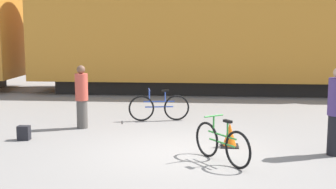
{
  "coord_description": "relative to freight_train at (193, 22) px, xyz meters",
  "views": [
    {
      "loc": [
        0.57,
        -9.73,
        2.72
      ],
      "look_at": [
        -0.32,
        1.06,
        1.1
      ],
      "focal_mm": 50.0,
      "sensor_mm": 36.0,
      "label": 1
    }
  ],
  "objects": [
    {
      "name": "rail_far",
      "position": [
        0.0,
        0.72,
        -2.81
      ],
      "size": [
        52.18,
        0.07,
        0.01
      ],
      "primitive_type": "cube",
      "color": "#4C4238",
      "rests_on": "ground_plane"
    },
    {
      "name": "freight_train",
      "position": [
        0.0,
        0.0,
        0.0
      ],
      "size": [
        40.18,
        3.02,
        5.37
      ],
      "color": "black",
      "rests_on": "ground_plane"
    },
    {
      "name": "ground_plane",
      "position": [
        0.0,
        -9.22,
        -2.81
      ],
      "size": [
        80.0,
        80.0,
        0.0
      ],
      "primitive_type": "plane",
      "color": "gray"
    },
    {
      "name": "traffic_cone",
      "position": [
        1.11,
        -8.63,
        -2.56
      ],
      "size": [
        0.4,
        0.4,
        0.55
      ],
      "color": "black",
      "rests_on": "ground_plane"
    },
    {
      "name": "rail_near",
      "position": [
        0.0,
        -0.72,
        -2.81
      ],
      "size": [
        52.18,
        0.07,
        0.01
      ],
      "primitive_type": "cube",
      "color": "#4C4238",
      "rests_on": "ground_plane"
    },
    {
      "name": "backpack",
      "position": [
        -3.75,
        -8.41,
        -2.64
      ],
      "size": [
        0.28,
        0.2,
        0.34
      ],
      "color": "black",
      "rests_on": "ground_plane"
    },
    {
      "name": "bicycle_blue",
      "position": [
        -0.77,
        -5.89,
        -2.43
      ],
      "size": [
        1.72,
        0.46,
        0.91
      ],
      "color": "black",
      "rests_on": "ground_plane"
    },
    {
      "name": "person_in_red",
      "position": [
        -2.7,
        -7.02,
        -1.97
      ],
      "size": [
        0.34,
        0.34,
        1.67
      ],
      "rotation": [
        0.0,
        0.0,
        4.91
      ],
      "color": "#514C47",
      "rests_on": "ground_plane"
    },
    {
      "name": "bicycle_green",
      "position": [
        0.89,
        -9.87,
        -2.42
      ],
      "size": [
        1.07,
        1.39,
        0.92
      ],
      "color": "black",
      "rests_on": "ground_plane"
    }
  ]
}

